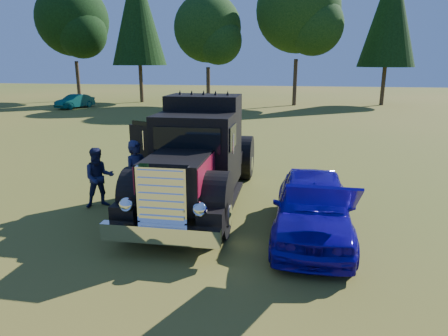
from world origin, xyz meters
TOP-DOWN VIEW (x-y plane):
  - ground at (0.00, 0.00)m, footprint 120.00×120.00m
  - treeline at (-2.29, 27.01)m, footprint 72.10×24.04m
  - diamond_t_truck at (1.37, 2.66)m, footprint 3.29×7.16m
  - hotrod_coupe at (4.46, 0.99)m, footprint 1.88×4.39m
  - spectator_near at (-0.07, 1.83)m, footprint 0.76×0.85m
  - spectator_far at (-1.27, 2.01)m, footprint 1.03×0.97m
  - distant_teal_car at (-14.74, 24.36)m, footprint 2.24×3.76m

SIDE VIEW (x-z plane):
  - ground at x=0.00m, z-range 0.00..0.00m
  - distant_teal_car at x=-14.74m, z-range 0.00..1.17m
  - hotrod_coupe at x=4.46m, z-range -0.20..1.69m
  - spectator_far at x=-1.27m, z-range 0.00..1.68m
  - spectator_near at x=-0.07m, z-range 0.00..1.95m
  - diamond_t_truck at x=1.37m, z-range -0.22..2.78m
  - treeline at x=-2.29m, z-range 0.91..14.75m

